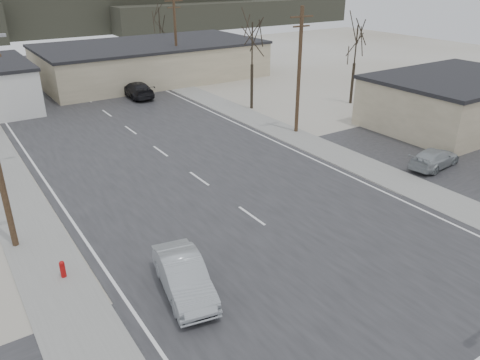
% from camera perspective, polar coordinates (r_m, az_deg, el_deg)
% --- Properties ---
extents(ground, '(140.00, 140.00, 0.00)m').
position_cam_1_polar(ground, '(21.11, 14.25, -13.12)').
color(ground, beige).
rests_on(ground, ground).
extents(main_road, '(18.00, 110.00, 0.05)m').
position_cam_1_polar(main_road, '(31.46, -5.87, 0.77)').
color(main_road, '#27272A').
rests_on(main_road, ground).
extents(cross_road, '(90.00, 10.00, 0.04)m').
position_cam_1_polar(cross_road, '(21.10, 14.25, -13.08)').
color(cross_road, '#27272A').
rests_on(cross_road, ground).
extents(sidewalk_left, '(3.00, 90.00, 0.06)m').
position_cam_1_polar(sidewalk_left, '(33.25, -26.47, -0.47)').
color(sidewalk_left, gray).
rests_on(sidewalk_left, ground).
extents(sidewalk_right, '(3.00, 90.00, 0.06)m').
position_cam_1_polar(sidewalk_right, '(40.77, 4.05, 6.46)').
color(sidewalk_right, gray).
rests_on(sidewalk_right, ground).
extents(fire_hydrant, '(0.24, 0.24, 0.87)m').
position_cam_1_polar(fire_hydrant, '(22.48, -20.81, -10.12)').
color(fire_hydrant, '#A50C0C').
rests_on(fire_hydrant, ground).
extents(building_right_far, '(26.30, 14.30, 4.30)m').
position_cam_1_polar(building_right_far, '(60.27, -10.73, 14.11)').
color(building_right_far, '#BBAC8E').
rests_on(building_right_far, ground).
extents(building_lot, '(14.30, 10.30, 4.30)m').
position_cam_1_polar(building_lot, '(44.74, 24.66, 8.77)').
color(building_lot, '#BBAC8E').
rests_on(building_lot, ground).
extents(upole_right_a, '(2.20, 0.30, 10.00)m').
position_cam_1_polar(upole_right_a, '(38.51, 7.23, 13.25)').
color(upole_right_a, '#4A3422').
rests_on(upole_right_a, ground).
extents(upole_right_b, '(2.20, 0.30, 10.00)m').
position_cam_1_polar(upole_right_b, '(56.82, -7.85, 16.82)').
color(upole_right_b, '#4A3422').
rests_on(upole_right_b, ground).
extents(tree_right_mid, '(3.74, 3.74, 8.33)m').
position_cam_1_polar(tree_right_mid, '(45.23, 1.49, 16.00)').
color(tree_right_mid, black).
rests_on(tree_right_mid, ground).
extents(tree_right_far, '(3.52, 3.52, 7.84)m').
position_cam_1_polar(tree_right_far, '(69.05, -9.78, 18.33)').
color(tree_right_far, black).
rests_on(tree_right_far, ground).
extents(tree_lot, '(3.52, 3.52, 7.84)m').
position_cam_1_polar(tree_lot, '(48.48, 13.95, 15.48)').
color(tree_lot, black).
rests_on(tree_lot, ground).
extents(hill_center, '(80.00, 18.00, 9.00)m').
position_cam_1_polar(hill_center, '(110.61, -19.79, 18.98)').
color(hill_center, '#333026').
rests_on(hill_center, ground).
extents(hill_right, '(60.00, 18.00, 5.50)m').
position_cam_1_polar(hill_right, '(119.23, -1.49, 19.76)').
color(hill_right, '#333026').
rests_on(hill_right, ground).
extents(sedan_crossing, '(2.55, 5.04, 1.58)m').
position_cam_1_polar(sedan_crossing, '(20.11, -6.87, -11.58)').
color(sedan_crossing, '#93989D').
rests_on(sedan_crossing, main_road).
extents(car_far_a, '(2.33, 5.60, 1.62)m').
position_cam_1_polar(car_far_a, '(51.38, -12.49, 10.71)').
color(car_far_a, black).
rests_on(car_far_a, main_road).
extents(car_parked_dark_a, '(4.91, 2.96, 1.57)m').
position_cam_1_polar(car_parked_dark_a, '(41.49, 22.15, 6.15)').
color(car_parked_dark_a, black).
rests_on(car_parked_dark_a, parking_lot).
extents(car_parked_dark_b, '(3.93, 1.58, 1.27)m').
position_cam_1_polar(car_parked_dark_b, '(43.58, 24.76, 6.32)').
color(car_parked_dark_b, black).
rests_on(car_parked_dark_b, parking_lot).
extents(car_parked_silver, '(4.66, 2.37, 1.30)m').
position_cam_1_polar(car_parked_silver, '(34.76, 22.62, 2.46)').
color(car_parked_silver, '#959B9E').
rests_on(car_parked_silver, parking_lot).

